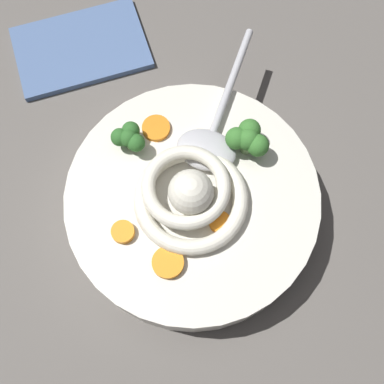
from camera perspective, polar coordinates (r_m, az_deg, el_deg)
name	(u,v)px	position (r cm, az deg, el deg)	size (l,w,h in cm)	color
table_slab	(192,216)	(52.87, 0.03, -2.92)	(99.82, 99.82, 3.21)	#5B5651
soup_bowl	(192,201)	(48.75, 0.00, -1.06)	(25.01, 25.01, 5.45)	silver
noodle_pile	(190,195)	(44.56, -0.22, -0.36)	(12.04, 11.81, 4.84)	silver
soup_spoon	(211,138)	(47.72, 2.26, 6.50)	(6.57, 17.51, 1.60)	#B7B7BC
broccoli_floret_front	(248,139)	(46.46, 6.71, 6.36)	(4.32, 3.71, 3.41)	#7A9E60
broccoli_floret_beside_chili	(129,137)	(47.07, -7.57, 6.50)	(3.50, 3.01, 2.77)	#7A9E60
carrot_slice_extra_a	(123,232)	(45.13, -8.26, -4.76)	(2.19, 2.19, 0.75)	orange
carrot_slice_left	(168,263)	(44.05, -2.90, -8.44)	(2.96, 2.96, 0.74)	orange
carrot_slice_extra_b	(156,128)	(48.93, -4.32, 7.63)	(2.87, 2.87, 0.51)	orange
carrot_slice_beside_noodles	(220,222)	(45.00, 3.38, -3.64)	(2.08, 2.08, 0.73)	orange
folded_napkin	(81,48)	(62.15, -13.15, 16.46)	(15.66, 10.48, 0.80)	#4C6693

